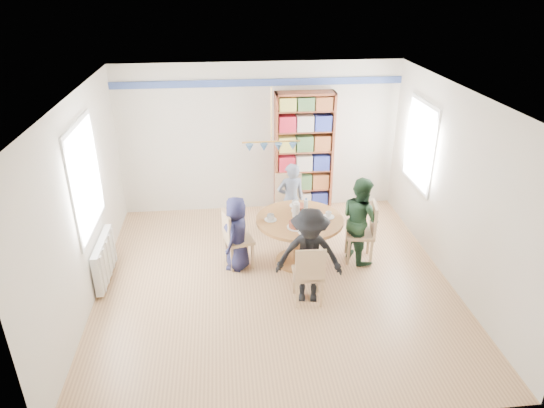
{
  "coord_description": "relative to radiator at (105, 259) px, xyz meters",
  "views": [
    {
      "loc": [
        -0.66,
        -5.81,
        4.05
      ],
      "look_at": [
        0.0,
        0.4,
        1.05
      ],
      "focal_mm": 32.0,
      "sensor_mm": 36.0,
      "label": 1
    }
  ],
  "objects": [
    {
      "name": "person_far",
      "position": [
        2.84,
        1.09,
        0.29
      ],
      "size": [
        0.5,
        0.37,
        1.28
      ],
      "primitive_type": "imported",
      "rotation": [
        0.0,
        0.0,
        3.28
      ],
      "color": "gray",
      "rests_on": "ground"
    },
    {
      "name": "person_right",
      "position": [
        3.77,
        0.21,
        0.32
      ],
      "size": [
        0.7,
        0.79,
        1.34
      ],
      "primitive_type": "imported",
      "rotation": [
        0.0,
        0.0,
        1.92
      ],
      "color": "#1C3823",
      "rests_on": "ground"
    },
    {
      "name": "bookshelf",
      "position": [
        3.2,
        2.04,
        0.73
      ],
      "size": [
        1.05,
        0.31,
        2.2
      ],
      "color": "brown",
      "rests_on": "ground"
    },
    {
      "name": "chair_far",
      "position": [
        2.82,
        1.21,
        0.21
      ],
      "size": [
        0.46,
        0.46,
        1.01
      ],
      "color": "tan",
      "rests_on": "ground"
    },
    {
      "name": "chair_left",
      "position": [
        1.86,
        0.2,
        0.15
      ],
      "size": [
        0.48,
        0.48,
        0.9
      ],
      "color": "tan",
      "rests_on": "ground"
    },
    {
      "name": "chair_near",
      "position": [
        2.8,
        -0.86,
        0.14
      ],
      "size": [
        0.41,
        0.41,
        0.89
      ],
      "color": "tan",
      "rests_on": "ground"
    },
    {
      "name": "tableware",
      "position": [
        2.82,
        0.21,
        0.46
      ],
      "size": [
        1.05,
        1.05,
        0.28
      ],
      "color": "white",
      "rests_on": "dining_table"
    },
    {
      "name": "room_shell",
      "position": [
        2.16,
        0.57,
        1.3
      ],
      "size": [
        5.0,
        5.0,
        5.0
      ],
      "color": "white",
      "rests_on": "ground"
    },
    {
      "name": "chair_right",
      "position": [
        3.85,
        0.16,
        0.17
      ],
      "size": [
        0.48,
        0.48,
        0.95
      ],
      "color": "tan",
      "rests_on": "ground"
    },
    {
      "name": "person_left",
      "position": [
        1.9,
        0.14,
        0.22
      ],
      "size": [
        0.53,
        0.65,
        1.15
      ],
      "primitive_type": "imported",
      "rotation": [
        0.0,
        0.0,
        -1.91
      ],
      "color": "#1B1B3B",
      "rests_on": "ground"
    },
    {
      "name": "ground",
      "position": [
        2.42,
        -0.3,
        -0.35
      ],
      "size": [
        5.0,
        5.0,
        0.0
      ],
      "primitive_type": "plane",
      "color": "tan"
    },
    {
      "name": "person_near",
      "position": [
        2.82,
        -0.76,
        0.33
      ],
      "size": [
        0.95,
        0.65,
        1.36
      ],
      "primitive_type": "imported",
      "rotation": [
        0.0,
        0.0,
        -0.17
      ],
      "color": "black",
      "rests_on": "ground"
    },
    {
      "name": "dining_table",
      "position": [
        2.84,
        0.19,
        0.21
      ],
      "size": [
        1.3,
        1.3,
        0.75
      ],
      "color": "brown",
      "rests_on": "ground"
    },
    {
      "name": "radiator",
      "position": [
        0.0,
        0.0,
        0.0
      ],
      "size": [
        0.12,
        1.0,
        0.6
      ],
      "color": "silver",
      "rests_on": "ground"
    }
  ]
}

